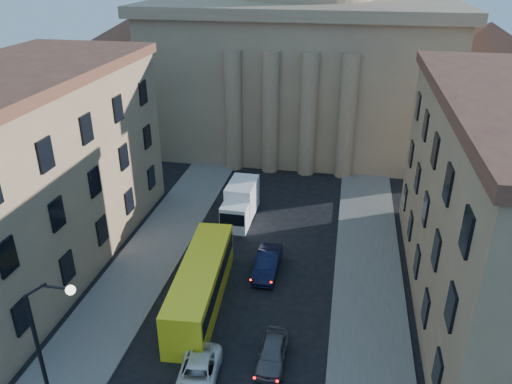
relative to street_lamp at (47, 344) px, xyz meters
The scene contains 10 objects.
sidewalk_left 11.38m from the street_lamp, 98.71° to the left, with size 5.00×60.00×0.15m, color #605C57.
sidewalk_right 19.14m from the street_lamp, 32.88° to the left, with size 5.00×60.00×0.15m, color #605C57.
church 48.43m from the street_lamp, 81.65° to the left, with size 68.02×28.76×36.60m.
building_left 17.36m from the street_lamp, 125.62° to the left, with size 11.60×26.60×14.70m.
street_lamp is the anchor object (origin of this frame).
car_left_mid 8.41m from the street_lamp, 32.13° to the left, with size 2.22×4.82×1.34m, color white.
car_right_far 12.47m from the street_lamp, 32.53° to the left, with size 1.62×4.02×1.37m, color #525157.
car_right_distant 17.76m from the street_lamp, 62.36° to the left, with size 1.67×4.80×1.58m, color black.
city_bus 12.01m from the street_lamp, 68.68° to the left, with size 3.37×11.44×3.18m.
box_truck 23.80m from the street_lamp, 79.80° to the left, with size 2.45×5.97×3.25m.
Camera 1 is at (5.97, -7.87, 21.73)m, focal length 35.00 mm.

